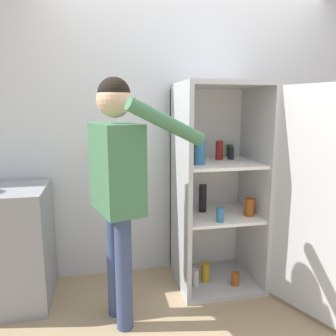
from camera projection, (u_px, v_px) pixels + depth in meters
name	position (u px, v px, depth m)	size (l,w,h in m)	color
ground_plane	(223.00, 327.00, 2.28)	(12.00, 12.00, 0.00)	tan
wall_back	(188.00, 134.00, 3.00)	(7.00, 0.06, 2.55)	silver
refrigerator	(235.00, 190.00, 2.68)	(0.99, 1.28, 1.71)	#B7BABC
person	(118.00, 173.00, 2.17)	(0.76, 0.57, 1.70)	#384770
counter	(11.00, 246.00, 2.52)	(0.57, 0.58, 0.92)	gray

